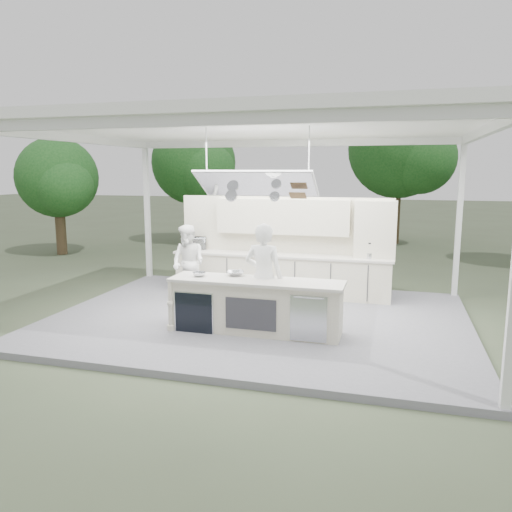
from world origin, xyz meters
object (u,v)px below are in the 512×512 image
(demo_island, at_px, (255,306))
(head_chef, at_px, (264,277))
(sous_chef, at_px, (188,263))
(back_counter, at_px, (281,274))

(demo_island, distance_m, head_chef, 0.54)
(sous_chef, bearing_deg, demo_island, -21.82)
(head_chef, bearing_deg, demo_island, 67.07)
(demo_island, height_order, back_counter, same)
(head_chef, bearing_deg, sous_chef, -32.10)
(demo_island, distance_m, sous_chef, 2.67)
(back_counter, distance_m, sous_chef, 2.16)
(head_chef, xyz_separation_m, sous_chef, (-2.11, 1.50, -0.12))
(back_counter, height_order, head_chef, head_chef)
(demo_island, distance_m, back_counter, 2.82)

